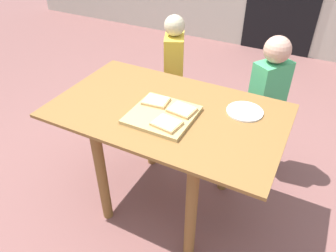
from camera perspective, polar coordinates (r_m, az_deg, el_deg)
ground_plane at (r=2.33m, az=-0.07°, el=-13.01°), size 16.00×16.00×0.00m
dining_table at (r=1.91m, az=-0.08°, el=-0.94°), size 1.31×0.79×0.77m
cutting_board at (r=1.76m, az=-1.04°, el=1.98°), size 0.34×0.34×0.02m
pizza_slice_far_right at (r=1.77m, az=2.46°, el=2.90°), size 0.15×0.13×0.02m
pizza_slice_far_left at (r=1.84m, az=-2.15°, el=4.46°), size 0.15×0.13×0.02m
pizza_slice_near_right at (r=1.66m, az=-0.25°, el=0.49°), size 0.15×0.13×0.02m
plate_white_right at (r=1.85m, az=13.46°, el=2.54°), size 0.20×0.20×0.01m
child_left at (r=2.56m, az=1.06°, el=9.13°), size 0.22×0.28×1.07m
child_right at (r=2.33m, az=17.16°, el=4.70°), size 0.25×0.28×1.05m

